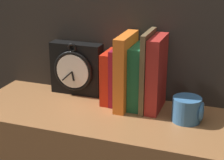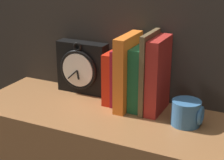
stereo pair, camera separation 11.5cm
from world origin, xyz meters
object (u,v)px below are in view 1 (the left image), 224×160
book_slot1_maroon (118,76)px  book_slot3_green (138,77)px  book_slot5_red (157,74)px  mug (187,110)px  book_slot0_red (110,77)px  book_slot2_orange (126,71)px  book_slot4_brown (148,71)px  clock (76,69)px

book_slot1_maroon → book_slot3_green: size_ratio=0.92×
book_slot5_red → mug: book_slot5_red is taller
mug → book_slot0_red: bearing=166.5°
mug → book_slot5_red: bearing=154.0°
book_slot5_red → book_slot3_green: bearing=176.1°
book_slot3_green → mug: 0.19m
book_slot1_maroon → book_slot5_red: book_slot5_red is taller
book_slot0_red → mug: (0.28, -0.07, -0.05)m
book_slot3_green → book_slot2_orange: bearing=-160.3°
book_slot4_brown → book_slot5_red: book_slot4_brown is taller
book_slot2_orange → mug: 0.23m
book_slot1_maroon → mug: size_ratio=2.05×
clock → book_slot2_orange: 0.21m
book_slot4_brown → book_slot5_red: (0.03, 0.00, -0.01)m
clock → book_slot4_brown: size_ratio=0.75×
clock → book_slot4_brown: bearing=-8.4°
book_slot4_brown → mug: book_slot4_brown is taller
clock → book_slot4_brown: book_slot4_brown is taller
book_slot2_orange → book_slot4_brown: (0.07, 0.01, 0.01)m
book_slot5_red → mug: size_ratio=2.60×
book_slot2_orange → mug: book_slot2_orange is taller
book_slot0_red → book_slot5_red: size_ratio=0.73×
book_slot1_maroon → book_slot4_brown: book_slot4_brown is taller
book_slot0_red → book_slot3_green: bearing=-4.1°
clock → book_slot0_red: size_ratio=1.09×
clock → book_slot5_red: 0.30m
book_slot3_green → mug: size_ratio=2.22×
book_slot2_orange → book_slot3_green: bearing=19.7°
clock → book_slot4_brown: (0.27, -0.04, 0.04)m
book_slot4_brown → book_slot3_green: bearing=168.0°
book_slot0_red → book_slot5_red: 0.17m
book_slot2_orange → book_slot3_green: book_slot2_orange is taller
clock → book_slot1_maroon: (0.17, -0.03, 0.00)m
clock → book_slot3_green: 0.24m
book_slot0_red → book_slot4_brown: (0.13, -0.01, 0.04)m
book_slot4_brown → book_slot2_orange: bearing=-174.1°
clock → book_slot3_green: (0.24, -0.03, 0.01)m
book_slot0_red → book_slot2_orange: bearing=-18.5°
book_slot1_maroon → book_slot3_green: book_slot3_green is taller
book_slot3_green → book_slot5_red: (0.06, -0.00, 0.02)m
book_slot0_red → book_slot2_orange: (0.06, -0.02, 0.03)m
book_slot1_maroon → mug: (0.25, -0.07, -0.06)m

